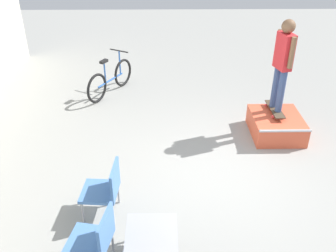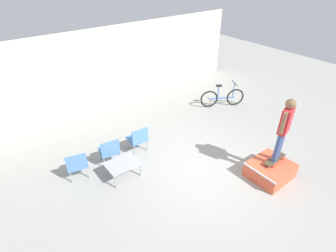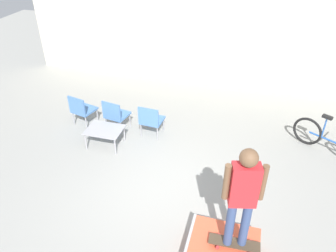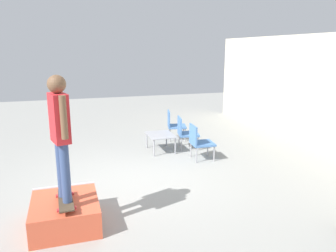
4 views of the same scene
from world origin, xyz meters
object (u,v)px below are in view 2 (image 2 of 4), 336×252
at_px(skate_ramp_box, 270,170).
at_px(coffee_table, 122,165).
at_px(skateboard_on_ramp, 275,159).
at_px(patio_chair_right, 138,138).
at_px(patio_chair_center, 110,150).
at_px(bicycle, 222,98).
at_px(patio_chair_left, 77,164).
at_px(person_skater, 285,126).

distance_m(skate_ramp_box, coffee_table, 3.96).
bearing_deg(skate_ramp_box, coffee_table, 142.34).
xyz_separation_m(skateboard_on_ramp, patio_chair_right, (-2.36, 3.08, -0.01)).
bearing_deg(patio_chair_center, bicycle, -164.46).
bearing_deg(patio_chair_left, bicycle, -161.96).
relative_size(person_skater, patio_chair_left, 2.08).
distance_m(skate_ramp_box, patio_chair_right, 3.82).
height_order(patio_chair_left, bicycle, bicycle).
height_order(skateboard_on_ramp, patio_chair_center, patio_chair_center).
distance_m(patio_chair_right, bicycle, 4.20).
relative_size(person_skater, patio_chair_center, 2.08).
xyz_separation_m(patio_chair_left, patio_chair_center, (0.94, -0.00, 0.00)).
height_order(skate_ramp_box, person_skater, person_skater).
bearing_deg(bicycle, patio_chair_left, -146.97).
bearing_deg(patio_chair_center, coffee_table, 102.22).
distance_m(skate_ramp_box, patio_chair_left, 5.14).
bearing_deg(bicycle, skateboard_on_ramp, -88.31).
xyz_separation_m(skate_ramp_box, person_skater, (0.16, 0.02, 1.35)).
xyz_separation_m(person_skater, patio_chair_left, (-4.25, 3.09, -1.08)).
relative_size(skate_ramp_box, person_skater, 0.63).
bearing_deg(patio_chair_center, skateboard_on_ramp, 147.78).
relative_size(patio_chair_right, bicycle, 0.54).
relative_size(person_skater, bicycle, 1.13).
distance_m(patio_chair_center, patio_chair_right, 0.95).
relative_size(skateboard_on_ramp, coffee_table, 0.93).
height_order(coffee_table, patio_chair_center, patio_chair_center).
bearing_deg(patio_chair_right, patio_chair_center, 4.35).
relative_size(coffee_table, patio_chair_right, 0.99).
relative_size(patio_chair_center, patio_chair_right, 1.00).
bearing_deg(skateboard_on_ramp, patio_chair_right, 125.35).
bearing_deg(person_skater, skateboard_on_ramp, 102.50).
bearing_deg(skate_ramp_box, patio_chair_right, 125.38).
bearing_deg(skateboard_on_ramp, coffee_table, 141.83).
relative_size(skate_ramp_box, patio_chair_right, 1.31).
xyz_separation_m(skate_ramp_box, patio_chair_left, (-4.09, 3.11, 0.27)).
distance_m(skate_ramp_box, patio_chair_center, 4.43).
bearing_deg(person_skater, patio_chair_right, 113.35).
bearing_deg(bicycle, patio_chair_center, -146.23).
relative_size(patio_chair_left, patio_chair_right, 1.00).
height_order(skateboard_on_ramp, patio_chair_right, patio_chair_right).
height_order(coffee_table, patio_chair_left, patio_chair_left).
bearing_deg(person_skater, patio_chair_center, 122.90).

